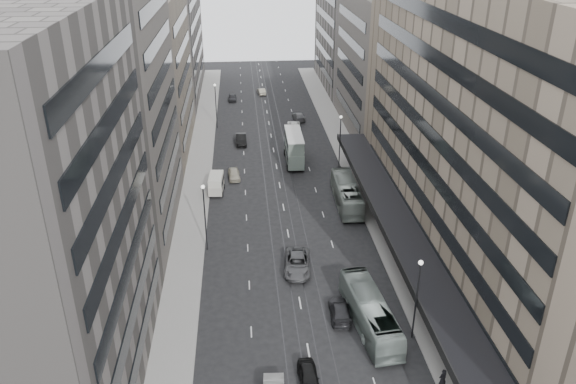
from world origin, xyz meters
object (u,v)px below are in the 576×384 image
object	(u,v)px
bus_near	(370,312)
bus_far	(347,194)
panel_van	(216,183)
pedestrian	(442,380)
sedan_2	(297,263)
sedan_0	(309,377)
double_decker	(294,147)

from	to	relation	value
bus_near	bus_far	distance (m)	25.31
bus_near	bus_far	bearing A→B (deg)	-101.27
panel_van	pedestrian	bearing A→B (deg)	-60.30
bus_near	pedestrian	distance (m)	9.41
panel_van	sedan_2	world-z (taller)	panel_van
bus_far	sedan_0	size ratio (longest dim) A/B	2.95
bus_near	panel_van	distance (m)	34.02
double_decker	sedan_2	world-z (taller)	double_decker
double_decker	panel_van	size ratio (longest dim) A/B	2.09
bus_near	pedestrian	world-z (taller)	bus_near
bus_far	double_decker	size ratio (longest dim) A/B	1.34
bus_near	sedan_0	distance (m)	9.42
double_decker	pedestrian	size ratio (longest dim) A/B	4.31
panel_van	sedan_0	size ratio (longest dim) A/B	1.06
double_decker	panel_van	xyz separation A→B (m)	(-11.93, -9.95, -1.17)
bus_far	pedestrian	world-z (taller)	bus_far
sedan_0	panel_van	bearing A→B (deg)	100.63
double_decker	panel_van	world-z (taller)	double_decker
bus_near	double_decker	distance (m)	40.56
bus_near	panel_van	bearing A→B (deg)	-69.40
sedan_2	double_decker	bearing A→B (deg)	91.52
sedan_0	pedestrian	distance (m)	10.80
bus_far	sedan_2	world-z (taller)	bus_far
double_decker	pedestrian	xyz separation A→B (m)	(7.31, -48.88, -1.43)
bus_near	panel_van	world-z (taller)	bus_near
sedan_2	pedestrian	size ratio (longest dim) A/B	2.93
bus_near	sedan_2	world-z (taller)	bus_near
sedan_2	panel_van	bearing A→B (deg)	121.02
bus_near	sedan_0	bearing A→B (deg)	39.93
bus_near	panel_van	xyz separation A→B (m)	(-15.14, 30.47, -0.19)
bus_far	panel_van	world-z (taller)	bus_far
double_decker	pedestrian	world-z (taller)	double_decker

